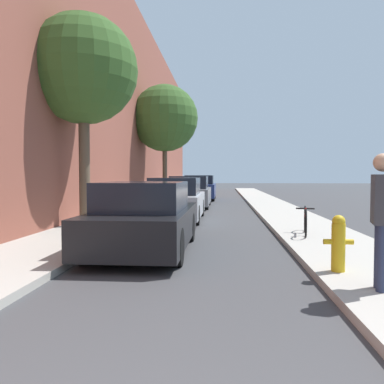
{
  "coord_description": "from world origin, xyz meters",
  "views": [
    {
      "loc": [
        0.58,
        -0.87,
        1.51
      ],
      "look_at": [
        -0.3,
        10.1,
        1.04
      ],
      "focal_mm": 36.5,
      "sensor_mm": 36.0,
      "label": 1
    }
  ],
  "objects_px": {
    "parked_car_navy": "(200,188)",
    "pedestrian": "(382,212)",
    "parked_car_silver": "(176,200)",
    "fire_hydrant": "(338,242)",
    "street_tree_near": "(83,70)",
    "bicycle": "(305,220)",
    "street_tree_far": "(165,118)",
    "parked_car_black": "(145,219)",
    "parked_car_grey": "(190,193)"
  },
  "relations": [
    {
      "from": "parked_car_navy",
      "to": "pedestrian",
      "type": "relative_size",
      "value": 2.64
    },
    {
      "from": "parked_car_silver",
      "to": "fire_hydrant",
      "type": "relative_size",
      "value": 5.2
    },
    {
      "from": "street_tree_near",
      "to": "pedestrian",
      "type": "distance_m",
      "value": 8.68
    },
    {
      "from": "pedestrian",
      "to": "bicycle",
      "type": "xyz_separation_m",
      "value": [
        0.03,
        4.48,
        -0.61
      ]
    },
    {
      "from": "street_tree_near",
      "to": "street_tree_far",
      "type": "height_order",
      "value": "street_tree_far"
    },
    {
      "from": "parked_car_silver",
      "to": "parked_car_navy",
      "type": "xyz_separation_m",
      "value": [
        0.14,
        11.03,
        0.05
      ]
    },
    {
      "from": "bicycle",
      "to": "pedestrian",
      "type": "bearing_deg",
      "value": -79.82
    },
    {
      "from": "parked_car_black",
      "to": "parked_car_navy",
      "type": "distance_m",
      "value": 16.48
    },
    {
      "from": "parked_car_grey",
      "to": "street_tree_far",
      "type": "height_order",
      "value": "street_tree_far"
    },
    {
      "from": "parked_car_grey",
      "to": "parked_car_navy",
      "type": "bearing_deg",
      "value": 88.56
    },
    {
      "from": "parked_car_silver",
      "to": "street_tree_far",
      "type": "distance_m",
      "value": 9.04
    },
    {
      "from": "parked_car_navy",
      "to": "bicycle",
      "type": "bearing_deg",
      "value": -77.08
    },
    {
      "from": "street_tree_near",
      "to": "pedestrian",
      "type": "height_order",
      "value": "street_tree_near"
    },
    {
      "from": "parked_car_navy",
      "to": "pedestrian",
      "type": "bearing_deg",
      "value": -80.1
    },
    {
      "from": "parked_car_black",
      "to": "street_tree_near",
      "type": "bearing_deg",
      "value": 128.16
    },
    {
      "from": "fire_hydrant",
      "to": "bicycle",
      "type": "xyz_separation_m",
      "value": [
        0.27,
        3.58,
        -0.09
      ]
    },
    {
      "from": "parked_car_black",
      "to": "parked_car_grey",
      "type": "height_order",
      "value": "parked_car_grey"
    },
    {
      "from": "parked_car_black",
      "to": "bicycle",
      "type": "distance_m",
      "value": 3.89
    },
    {
      "from": "parked_car_black",
      "to": "fire_hydrant",
      "type": "height_order",
      "value": "parked_car_black"
    },
    {
      "from": "parked_car_grey",
      "to": "bicycle",
      "type": "xyz_separation_m",
      "value": [
        3.52,
        -9.12,
        -0.24
      ]
    },
    {
      "from": "parked_car_navy",
      "to": "street_tree_near",
      "type": "distance_m",
      "value": 14.27
    },
    {
      "from": "parked_car_silver",
      "to": "street_tree_far",
      "type": "relative_size",
      "value": 0.68
    },
    {
      "from": "street_tree_far",
      "to": "bicycle",
      "type": "relative_size",
      "value": 4.04
    },
    {
      "from": "parked_car_silver",
      "to": "parked_car_navy",
      "type": "bearing_deg",
      "value": 89.28
    },
    {
      "from": "parked_car_navy",
      "to": "pedestrian",
      "type": "height_order",
      "value": "pedestrian"
    },
    {
      "from": "pedestrian",
      "to": "parked_car_grey",
      "type": "bearing_deg",
      "value": -152.45
    },
    {
      "from": "street_tree_far",
      "to": "street_tree_near",
      "type": "bearing_deg",
      "value": -93.5
    },
    {
      "from": "pedestrian",
      "to": "bicycle",
      "type": "height_order",
      "value": "pedestrian"
    },
    {
      "from": "street_tree_near",
      "to": "fire_hydrant",
      "type": "xyz_separation_m",
      "value": [
        5.48,
        -4.74,
        -3.83
      ]
    },
    {
      "from": "parked_car_navy",
      "to": "bicycle",
      "type": "xyz_separation_m",
      "value": [
        3.38,
        -14.74,
        -0.27
      ]
    },
    {
      "from": "parked_car_black",
      "to": "street_tree_near",
      "type": "distance_m",
      "value": 5.23
    },
    {
      "from": "bicycle",
      "to": "parked_car_silver",
      "type": "bearing_deg",
      "value": 144.03
    },
    {
      "from": "street_tree_near",
      "to": "bicycle",
      "type": "relative_size",
      "value": 3.7
    },
    {
      "from": "parked_car_navy",
      "to": "street_tree_near",
      "type": "height_order",
      "value": "street_tree_near"
    },
    {
      "from": "street_tree_far",
      "to": "fire_hydrant",
      "type": "height_order",
      "value": "street_tree_far"
    },
    {
      "from": "fire_hydrant",
      "to": "parked_car_navy",
      "type": "bearing_deg",
      "value": 99.63
    },
    {
      "from": "parked_car_grey",
      "to": "parked_car_navy",
      "type": "relative_size",
      "value": 1.0
    },
    {
      "from": "parked_car_black",
      "to": "bicycle",
      "type": "xyz_separation_m",
      "value": [
        3.48,
        1.74,
        -0.2
      ]
    },
    {
      "from": "bicycle",
      "to": "parked_car_black",
      "type": "bearing_deg",
      "value": -142.94
    },
    {
      "from": "street_tree_far",
      "to": "pedestrian",
      "type": "height_order",
      "value": "street_tree_far"
    },
    {
      "from": "parked_car_navy",
      "to": "street_tree_far",
      "type": "xyz_separation_m",
      "value": [
        -1.73,
        -3.04,
        3.87
      ]
    },
    {
      "from": "parked_car_black",
      "to": "bicycle",
      "type": "relative_size",
      "value": 2.59
    },
    {
      "from": "parked_car_navy",
      "to": "fire_hydrant",
      "type": "height_order",
      "value": "parked_car_navy"
    },
    {
      "from": "parked_car_grey",
      "to": "pedestrian",
      "type": "xyz_separation_m",
      "value": [
        3.5,
        -13.6,
        0.37
      ]
    },
    {
      "from": "pedestrian",
      "to": "fire_hydrant",
      "type": "bearing_deg",
      "value": -151.42
    },
    {
      "from": "parked_car_silver",
      "to": "bicycle",
      "type": "bearing_deg",
      "value": -46.49
    },
    {
      "from": "parked_car_black",
      "to": "street_tree_near",
      "type": "xyz_separation_m",
      "value": [
        -2.27,
        2.89,
        3.72
      ]
    },
    {
      "from": "parked_car_grey",
      "to": "pedestrian",
      "type": "height_order",
      "value": "pedestrian"
    },
    {
      "from": "parked_car_black",
      "to": "parked_car_navy",
      "type": "bearing_deg",
      "value": 89.66
    },
    {
      "from": "parked_car_grey",
      "to": "bicycle",
      "type": "bearing_deg",
      "value": -68.89
    }
  ]
}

